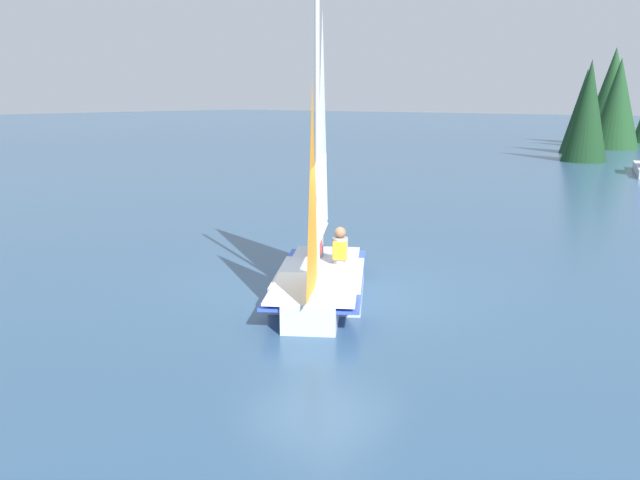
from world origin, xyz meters
name	(u,v)px	position (x,y,z in m)	size (l,w,h in m)	color
ground_plane	(320,296)	(0.00, 0.00, 0.00)	(260.00, 260.00, 0.00)	#2D4C6B
sailboat_main	(320,259)	(0.02, 0.01, 0.69)	(4.14, 3.38, 5.19)	#B2BCCC
sailor_helm	(340,255)	(0.75, 0.08, 0.62)	(0.43, 0.41, 1.16)	black
sailor_crew	(316,248)	(0.89, 0.78, 0.63)	(0.43, 0.41, 1.16)	black
treeline_shore	(612,103)	(39.81, 4.10, 3.16)	(21.41, 5.31, 7.24)	#143319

